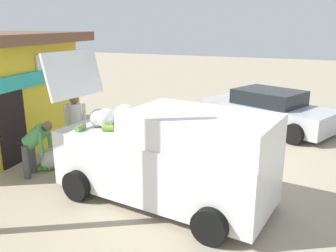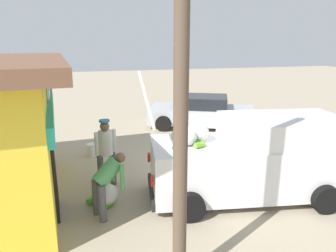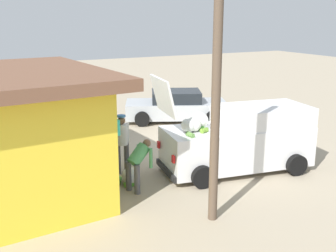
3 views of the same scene
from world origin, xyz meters
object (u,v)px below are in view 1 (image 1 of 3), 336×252
(vendor_standing, at_px, (76,121))
(delivery_van, at_px, (168,156))
(unloaded_banana_pile, at_px, (52,160))
(paint_bucket, at_px, (112,126))
(customer_bending, at_px, (36,143))
(parked_sedan, at_px, (268,110))

(vendor_standing, bearing_deg, delivery_van, -113.45)
(unloaded_banana_pile, distance_m, paint_bucket, 3.19)
(vendor_standing, relative_size, customer_bending, 1.30)
(customer_bending, distance_m, unloaded_banana_pile, 0.80)
(customer_bending, height_order, paint_bucket, customer_bending)
(parked_sedan, height_order, customer_bending, customer_bending)
(delivery_van, distance_m, unloaded_banana_pile, 3.43)
(vendor_standing, bearing_deg, unloaded_banana_pile, 172.44)
(unloaded_banana_pile, height_order, paint_bucket, unloaded_banana_pile)
(parked_sedan, distance_m, paint_bucket, 5.27)
(customer_bending, relative_size, paint_bucket, 3.29)
(delivery_van, xyz_separation_m, parked_sedan, (6.14, -1.13, -0.33))
(unloaded_banana_pile, bearing_deg, parked_sedan, -38.19)
(parked_sedan, relative_size, customer_bending, 3.52)
(delivery_van, bearing_deg, unloaded_banana_pile, 81.55)
(parked_sedan, distance_m, unloaded_banana_pile, 7.20)
(vendor_standing, height_order, customer_bending, vendor_standing)
(delivery_van, height_order, paint_bucket, delivery_van)
(parked_sedan, xyz_separation_m, paint_bucket, (-2.47, 4.64, -0.42))
(vendor_standing, bearing_deg, customer_bending, 176.09)
(customer_bending, bearing_deg, vendor_standing, -3.91)
(vendor_standing, distance_m, customer_bending, 1.42)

